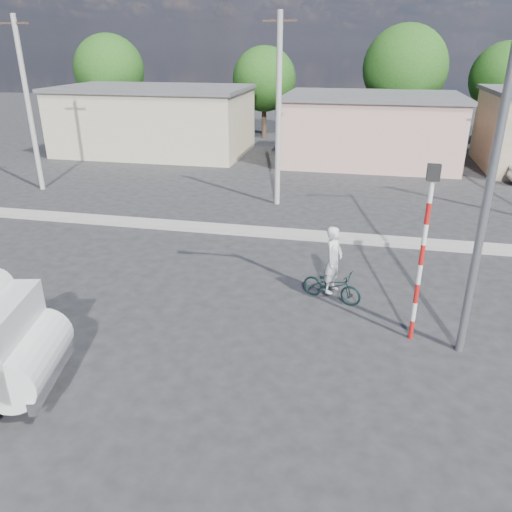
% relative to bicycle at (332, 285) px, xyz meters
% --- Properties ---
extents(ground_plane, '(120.00, 120.00, 0.00)m').
position_rel_bicycle_xyz_m(ground_plane, '(-1.12, -3.11, -0.46)').
color(ground_plane, '#252527').
rests_on(ground_plane, ground).
extents(median, '(40.00, 0.80, 0.16)m').
position_rel_bicycle_xyz_m(median, '(-1.12, 4.89, -0.38)').
color(median, '#99968E').
rests_on(median, ground).
extents(bicycle, '(1.86, 1.19, 0.92)m').
position_rel_bicycle_xyz_m(bicycle, '(0.00, 0.00, 0.00)').
color(bicycle, black).
rests_on(bicycle, ground).
extents(cyclist, '(0.67, 0.81, 1.91)m').
position_rel_bicycle_xyz_m(cyclist, '(0.00, 0.00, 0.49)').
color(cyclist, white).
rests_on(cyclist, ground).
extents(traffic_pole, '(0.28, 0.18, 4.36)m').
position_rel_bicycle_xyz_m(traffic_pole, '(2.08, -1.61, 2.13)').
color(traffic_pole, red).
rests_on(traffic_pole, ground).
extents(streetlight, '(2.34, 0.22, 9.00)m').
position_rel_bicycle_xyz_m(streetlight, '(3.02, -1.91, 4.50)').
color(streetlight, slate).
rests_on(streetlight, ground).
extents(building_row, '(37.80, 7.30, 4.44)m').
position_rel_bicycle_xyz_m(building_row, '(-0.02, 18.89, 1.67)').
color(building_row, beige).
rests_on(building_row, ground).
extents(tree_row, '(51.24, 7.43, 8.42)m').
position_rel_bicycle_xyz_m(tree_row, '(6.33, 25.43, 4.50)').
color(tree_row, '#38281E').
rests_on(tree_row, ground).
extents(utility_poles, '(35.40, 0.24, 8.00)m').
position_rel_bicycle_xyz_m(utility_poles, '(2.13, 8.89, 3.61)').
color(utility_poles, '#99968E').
rests_on(utility_poles, ground).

